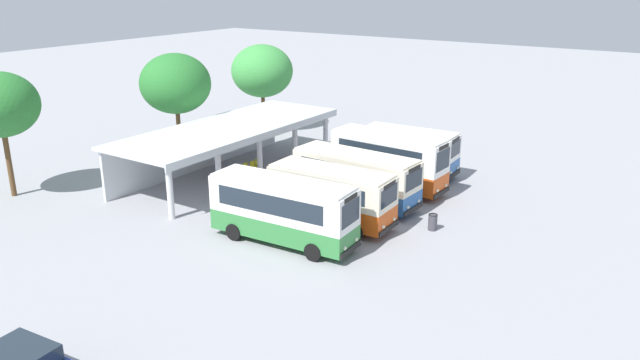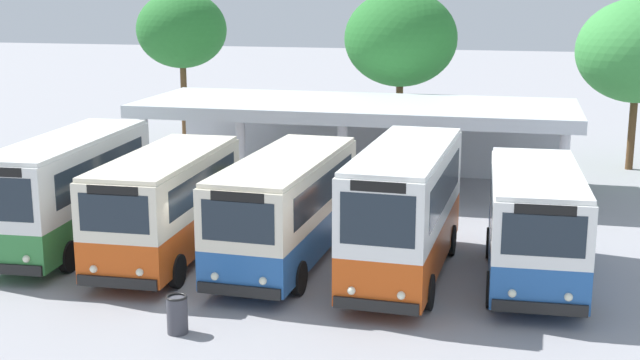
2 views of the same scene
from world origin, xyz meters
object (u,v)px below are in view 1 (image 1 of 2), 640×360
object	(u,v)px
city_bus_nearest_orange	(283,209)
city_bus_fourth_amber	(389,159)
city_bus_fifth_blue	(409,150)
waiting_chair_end_by_column	(236,172)
waiting_chair_fourth_seat	(253,166)
waiting_chair_middle_seat	(247,168)
waiting_chair_fifth_seat	(258,164)
waiting_chair_second_from_end	(242,170)
city_bus_middle_cream	(356,176)
litter_bin_apron	(433,222)
city_bus_second_in_row	(331,194)

from	to	relation	value
city_bus_nearest_orange	city_bus_fourth_amber	bearing A→B (deg)	-2.90
city_bus_fifth_blue	waiting_chair_end_by_column	size ratio (longest dim) A/B	7.69
city_bus_fourth_amber	waiting_chair_fourth_seat	size ratio (longest dim) A/B	8.75
waiting_chair_middle_seat	waiting_chair_fifth_seat	bearing A→B (deg)	-3.15
city_bus_fourth_amber	city_bus_fifth_blue	bearing A→B (deg)	4.41
waiting_chair_fifth_seat	waiting_chair_fourth_seat	bearing A→B (deg)	-175.33
waiting_chair_middle_seat	waiting_chair_second_from_end	bearing A→B (deg)	-170.61
city_bus_middle_cream	waiting_chair_middle_seat	xyz separation A→B (m)	(0.59, 8.88, -1.20)
city_bus_middle_cream	city_bus_nearest_orange	bearing A→B (deg)	178.54
city_bus_nearest_orange	litter_bin_apron	bearing A→B (deg)	-44.23
city_bus_second_in_row	waiting_chair_fourth_seat	distance (m)	10.40
city_bus_middle_cream	litter_bin_apron	xyz separation A→B (m)	(-1.09, -5.42, -1.27)
city_bus_fifth_blue	waiting_chair_end_by_column	bearing A→B (deg)	129.46
waiting_chair_fourth_seat	waiting_chair_middle_seat	bearing A→B (deg)	169.15
city_bus_nearest_orange	waiting_chair_second_from_end	size ratio (longest dim) A/B	9.13
city_bus_nearest_orange	city_bus_middle_cream	world-z (taller)	city_bus_nearest_orange
city_bus_nearest_orange	waiting_chair_middle_seat	world-z (taller)	city_bus_nearest_orange
city_bus_middle_cream	litter_bin_apron	size ratio (longest dim) A/B	8.65
waiting_chair_end_by_column	waiting_chair_middle_seat	world-z (taller)	same
waiting_chair_end_by_column	waiting_chair_fourth_seat	size ratio (longest dim) A/B	1.00
city_bus_middle_cream	waiting_chair_fourth_seat	distance (m)	8.93
city_bus_nearest_orange	waiting_chair_end_by_column	distance (m)	10.83
city_bus_fifth_blue	waiting_chair_second_from_end	bearing A→B (deg)	127.53
city_bus_second_in_row	waiting_chair_end_by_column	bearing A→B (deg)	72.95
waiting_chair_second_from_end	waiting_chair_fourth_seat	bearing A→B (deg)	-0.75
city_bus_middle_cream	waiting_chair_end_by_column	bearing A→B (deg)	93.50
waiting_chair_fifth_seat	litter_bin_apron	distance (m)	14.51
waiting_chair_fifth_seat	litter_bin_apron	world-z (taller)	litter_bin_apron
city_bus_middle_cream	waiting_chair_second_from_end	size ratio (longest dim) A/B	9.05
city_bus_nearest_orange	waiting_chair_fifth_seat	bearing A→B (deg)	45.28
waiting_chair_second_from_end	city_bus_nearest_orange	bearing A→B (deg)	-128.53
city_bus_fifth_blue	waiting_chair_fifth_seat	size ratio (longest dim) A/B	7.69
waiting_chair_end_by_column	waiting_chair_fourth_seat	bearing A→B (deg)	-3.80
city_bus_second_in_row	litter_bin_apron	world-z (taller)	city_bus_second_in_row
city_bus_fifth_blue	waiting_chair_middle_seat	bearing A→B (deg)	124.88
city_bus_second_in_row	litter_bin_apron	distance (m)	5.60
city_bus_fifth_blue	waiting_chair_second_from_end	xyz separation A→B (m)	(-6.82, 8.87, -1.19)
waiting_chair_fifth_seat	city_bus_fifth_blue	bearing A→B (deg)	-60.12
waiting_chair_middle_seat	waiting_chair_fifth_seat	world-z (taller)	same
waiting_chair_middle_seat	city_bus_second_in_row	bearing A→B (deg)	-113.17
waiting_chair_fourth_seat	waiting_chair_fifth_seat	bearing A→B (deg)	4.67
city_bus_second_in_row	waiting_chair_fifth_seat	world-z (taller)	city_bus_second_in_row
waiting_chair_middle_seat	city_bus_fifth_blue	bearing A→B (deg)	-55.12
city_bus_nearest_orange	waiting_chair_end_by_column	size ratio (longest dim) A/B	9.13
city_bus_fourth_amber	waiting_chair_fifth_seat	size ratio (longest dim) A/B	8.75
waiting_chair_second_from_end	waiting_chair_fifth_seat	size ratio (longest dim) A/B	1.00
city_bus_middle_cream	waiting_chair_middle_seat	size ratio (longest dim) A/B	9.05
city_bus_fourth_amber	litter_bin_apron	size ratio (longest dim) A/B	8.36
city_bus_second_in_row	city_bus_fourth_amber	distance (m)	6.84
city_bus_fourth_amber	waiting_chair_middle_seat	world-z (taller)	city_bus_fourth_amber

